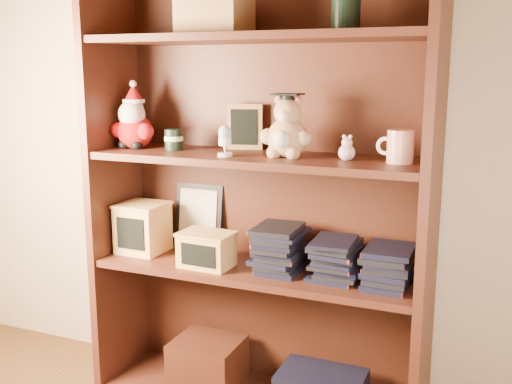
% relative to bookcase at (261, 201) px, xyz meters
% --- Properties ---
extents(bookcase, '(1.20, 0.35, 1.60)m').
position_rel_bookcase_xyz_m(bookcase, '(0.00, 0.00, 0.00)').
color(bookcase, '#461F14').
rests_on(bookcase, ground).
extents(shelf_lower, '(1.14, 0.33, 0.02)m').
position_rel_bookcase_xyz_m(shelf_lower, '(0.00, -0.05, -0.24)').
color(shelf_lower, '#461F14').
rests_on(shelf_lower, ground).
extents(shelf_upper, '(1.14, 0.33, 0.02)m').
position_rel_bookcase_xyz_m(shelf_upper, '(0.00, -0.05, 0.16)').
color(shelf_upper, '#461F14').
rests_on(shelf_upper, ground).
extents(santa_plush, '(0.18, 0.13, 0.26)m').
position_rel_bookcase_xyz_m(santa_plush, '(-0.48, -0.06, 0.26)').
color(santa_plush, '#A50F0F').
rests_on(santa_plush, shelf_upper).
extents(teachers_tin, '(0.07, 0.07, 0.08)m').
position_rel_bookcase_xyz_m(teachers_tin, '(-0.32, -0.05, 0.21)').
color(teachers_tin, black).
rests_on(teachers_tin, shelf_upper).
extents(chalkboard_plaque, '(0.13, 0.09, 0.16)m').
position_rel_bookcase_xyz_m(chalkboard_plaque, '(-0.09, 0.06, 0.25)').
color(chalkboard_plaque, '#9E7547').
rests_on(chalkboard_plaque, shelf_upper).
extents(egg_cup, '(0.05, 0.05, 0.11)m').
position_rel_bookcase_xyz_m(egg_cup, '(-0.08, -0.13, 0.23)').
color(egg_cup, white).
rests_on(egg_cup, shelf_upper).
extents(grad_teddy_bear, '(0.18, 0.15, 0.22)m').
position_rel_bookcase_xyz_m(grad_teddy_bear, '(0.12, -0.06, 0.25)').
color(grad_teddy_bear, tan).
rests_on(grad_teddy_bear, shelf_upper).
extents(pink_figurine, '(0.05, 0.05, 0.09)m').
position_rel_bookcase_xyz_m(pink_figurine, '(0.32, -0.05, 0.20)').
color(pink_figurine, beige).
rests_on(pink_figurine, shelf_upper).
extents(teacher_mug, '(0.12, 0.08, 0.10)m').
position_rel_bookcase_xyz_m(teacher_mug, '(0.48, -0.05, 0.22)').
color(teacher_mug, silver).
rests_on(teacher_mug, shelf_upper).
extents(certificate_frame, '(0.20, 0.05, 0.25)m').
position_rel_bookcase_xyz_m(certificate_frame, '(-0.30, 0.09, -0.10)').
color(certificate_frame, black).
rests_on(certificate_frame, shelf_lower).
extents(treats_box, '(0.17, 0.17, 0.19)m').
position_rel_bookcase_xyz_m(treats_box, '(-0.47, -0.05, -0.13)').
color(treats_box, tan).
rests_on(treats_box, shelf_lower).
extents(pencils_box, '(0.20, 0.14, 0.12)m').
position_rel_bookcase_xyz_m(pencils_box, '(-0.16, -0.12, -0.17)').
color(pencils_box, tan).
rests_on(pencils_box, shelf_lower).
extents(book_stack_left, '(0.14, 0.20, 0.16)m').
position_rel_bookcase_xyz_m(book_stack_left, '(0.09, -0.05, -0.15)').
color(book_stack_left, black).
rests_on(book_stack_left, shelf_lower).
extents(book_stack_mid, '(0.14, 0.20, 0.14)m').
position_rel_bookcase_xyz_m(book_stack_mid, '(0.30, -0.05, -0.16)').
color(book_stack_mid, black).
rests_on(book_stack_mid, shelf_lower).
extents(book_stack_right, '(0.14, 0.20, 0.11)m').
position_rel_bookcase_xyz_m(book_stack_right, '(0.47, -0.05, -0.17)').
color(book_stack_right, black).
rests_on(book_stack_right, shelf_lower).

